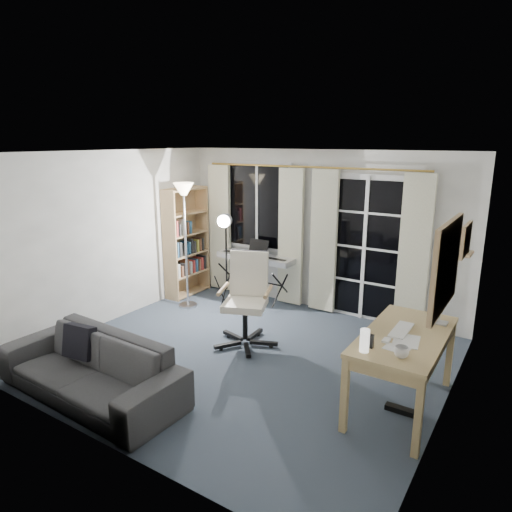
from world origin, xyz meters
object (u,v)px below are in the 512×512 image
at_px(office_chair, 247,290).
at_px(desk, 404,343).
at_px(bookshelf, 185,245).
at_px(studio_light, 225,232).
at_px(torchiere_lamp, 184,208).
at_px(sofa, 89,359).
at_px(mug, 401,351).
at_px(keyboard_piano, 255,259).
at_px(monitor, 440,295).

distance_m(office_chair, desk, 2.13).
height_order(bookshelf, studio_light, bookshelf).
xyz_separation_m(bookshelf, desk, (4.00, -1.44, -0.18)).
height_order(torchiere_lamp, sofa, torchiere_lamp).
xyz_separation_m(desk, sofa, (-2.69, -1.50, -0.26)).
relative_size(mug, sofa, 0.06).
distance_m(torchiere_lamp, sofa, 2.88).
height_order(keyboard_piano, sofa, keyboard_piano).
bearing_deg(sofa, studio_light, 97.10).
height_order(desk, sofa, sofa).
distance_m(bookshelf, office_chair, 2.17).
distance_m(bookshelf, monitor, 4.32).
bearing_deg(sofa, bookshelf, 115.73).
distance_m(bookshelf, desk, 4.26).
relative_size(bookshelf, desk, 1.25).
bearing_deg(sofa, desk, 30.81).
bearing_deg(bookshelf, monitor, -13.47).
bearing_deg(bookshelf, torchiere_lamp, -46.63).
bearing_deg(office_chair, torchiere_lamp, 138.17).
relative_size(torchiere_lamp, keyboard_piano, 1.48).
bearing_deg(monitor, keyboard_piano, 156.30).
bearing_deg(studio_light, keyboard_piano, 57.31).
height_order(bookshelf, desk, bookshelf).
bearing_deg(sofa, monitor, 35.71).
bearing_deg(keyboard_piano, sofa, -86.89).
bearing_deg(desk, mug, -79.03).
bearing_deg(torchiere_lamp, studio_light, 13.53).
distance_m(office_chair, sofa, 2.05).
distance_m(office_chair, mug, 2.38).
relative_size(bookshelf, keyboard_piano, 1.38).
bearing_deg(monitor, bookshelf, 166.37).
distance_m(torchiere_lamp, monitor, 3.84).
bearing_deg(keyboard_piano, studio_light, -101.36).
relative_size(keyboard_piano, office_chair, 1.11).
bearing_deg(keyboard_piano, bookshelf, -164.58).
relative_size(keyboard_piano, desk, 0.91).
relative_size(keyboard_piano, monitor, 2.36).
bearing_deg(torchiere_lamp, bookshelf, 133.53).
height_order(torchiere_lamp, studio_light, torchiere_lamp).
bearing_deg(mug, desk, 101.31).
distance_m(monitor, mug, 0.98).
relative_size(studio_light, monitor, 2.79).
height_order(desk, mug, mug).
height_order(monitor, mug, monitor).
bearing_deg(monitor, torchiere_lamp, 171.49).
bearing_deg(bookshelf, studio_light, -15.86).
relative_size(torchiere_lamp, office_chair, 1.64).
height_order(torchiere_lamp, keyboard_piano, torchiere_lamp).
height_order(monitor, sofa, monitor).
relative_size(torchiere_lamp, studio_light, 1.26).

